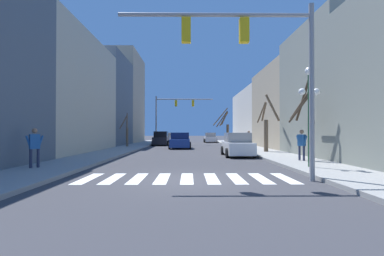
{
  "coord_description": "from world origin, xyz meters",
  "views": [
    {
      "loc": [
        0.07,
        -10.64,
        1.7
      ],
      "look_at": [
        0.47,
        30.14,
        2.23
      ],
      "focal_mm": 28.0,
      "sensor_mm": 36.0,
      "label": 1
    }
  ],
  "objects_px": {
    "car_parked_left_mid": "(180,141)",
    "street_tree_right_far": "(267,126)",
    "car_parked_left_far": "(237,145)",
    "car_parked_right_mid": "(167,138)",
    "pedestrian_on_right_sidewalk": "(302,142)",
    "street_tree_left_far": "(127,132)",
    "street_tree_right_near": "(308,123)",
    "car_driving_away_lane": "(161,139)",
    "pedestrian_crossing_street": "(35,144)",
    "street_tree_left_mid": "(225,127)",
    "traffic_signal_near": "(255,52)",
    "pedestrian_near_right_corner": "(249,138)",
    "car_driving_toward_lane": "(210,138)",
    "street_lamp_right_corner": "(309,96)",
    "traffic_signal_far": "(173,109)"
  },
  "relations": [
    {
      "from": "pedestrian_crossing_street",
      "to": "street_tree_right_near",
      "type": "height_order",
      "value": "street_tree_right_near"
    },
    {
      "from": "car_driving_away_lane",
      "to": "street_tree_right_far",
      "type": "bearing_deg",
      "value": -144.85
    },
    {
      "from": "traffic_signal_far",
      "to": "street_tree_left_far",
      "type": "xyz_separation_m",
      "value": [
        -4.52,
        -7.89,
        -3.08
      ]
    },
    {
      "from": "car_parked_right_mid",
      "to": "car_driving_away_lane",
      "type": "bearing_deg",
      "value": 179.7
    },
    {
      "from": "car_parked_left_mid",
      "to": "street_tree_left_mid",
      "type": "xyz_separation_m",
      "value": [
        6.19,
        12.54,
        1.64
      ]
    },
    {
      "from": "car_driving_away_lane",
      "to": "pedestrian_on_right_sidewalk",
      "type": "xyz_separation_m",
      "value": [
        9.64,
        -21.39,
        0.32
      ]
    },
    {
      "from": "pedestrian_crossing_street",
      "to": "street_tree_left_far",
      "type": "distance_m",
      "value": 19.09
    },
    {
      "from": "car_parked_left_far",
      "to": "street_tree_left_far",
      "type": "height_order",
      "value": "street_tree_left_far"
    },
    {
      "from": "car_parked_left_far",
      "to": "street_tree_right_far",
      "type": "distance_m",
      "value": 4.17
    },
    {
      "from": "traffic_signal_near",
      "to": "traffic_signal_far",
      "type": "height_order",
      "value": "traffic_signal_far"
    },
    {
      "from": "traffic_signal_far",
      "to": "street_tree_right_near",
      "type": "relative_size",
      "value": 1.66
    },
    {
      "from": "street_lamp_right_corner",
      "to": "car_driving_toward_lane",
      "type": "height_order",
      "value": "street_lamp_right_corner"
    },
    {
      "from": "car_parked_right_mid",
      "to": "street_tree_right_near",
      "type": "distance_m",
      "value": 32.08
    },
    {
      "from": "car_parked_left_mid",
      "to": "street_tree_right_far",
      "type": "relative_size",
      "value": 1.02
    },
    {
      "from": "street_tree_left_far",
      "to": "traffic_signal_near",
      "type": "bearing_deg",
      "value": -67.61
    },
    {
      "from": "street_tree_right_near",
      "to": "car_driving_away_lane",
      "type": "bearing_deg",
      "value": 115.06
    },
    {
      "from": "traffic_signal_far",
      "to": "street_tree_right_far",
      "type": "bearing_deg",
      "value": -62.8
    },
    {
      "from": "car_parked_left_far",
      "to": "street_tree_right_far",
      "type": "xyz_separation_m",
      "value": [
        2.79,
        2.78,
        1.37
      ]
    },
    {
      "from": "pedestrian_on_right_sidewalk",
      "to": "street_tree_right_far",
      "type": "bearing_deg",
      "value": 149.06
    },
    {
      "from": "traffic_signal_far",
      "to": "street_tree_right_far",
      "type": "relative_size",
      "value": 1.68
    },
    {
      "from": "pedestrian_on_right_sidewalk",
      "to": "street_tree_right_near",
      "type": "bearing_deg",
      "value": 65.28
    },
    {
      "from": "street_tree_right_far",
      "to": "pedestrian_on_right_sidewalk",
      "type": "bearing_deg",
      "value": -90.59
    },
    {
      "from": "traffic_signal_near",
      "to": "car_driving_away_lane",
      "type": "height_order",
      "value": "traffic_signal_near"
    },
    {
      "from": "street_lamp_right_corner",
      "to": "street_tree_left_mid",
      "type": "distance_m",
      "value": 30.02
    },
    {
      "from": "car_driving_toward_lane",
      "to": "pedestrian_crossing_street",
      "type": "height_order",
      "value": "pedestrian_crossing_street"
    },
    {
      "from": "car_driving_away_lane",
      "to": "street_tree_left_far",
      "type": "height_order",
      "value": "street_tree_left_far"
    },
    {
      "from": "street_tree_left_mid",
      "to": "car_parked_right_mid",
      "type": "bearing_deg",
      "value": 158.69
    },
    {
      "from": "street_lamp_right_corner",
      "to": "street_tree_right_far",
      "type": "relative_size",
      "value": 0.97
    },
    {
      "from": "car_parked_left_mid",
      "to": "car_parked_right_mid",
      "type": "height_order",
      "value": "car_parked_left_mid"
    },
    {
      "from": "traffic_signal_near",
      "to": "street_tree_right_far",
      "type": "xyz_separation_m",
      "value": [
        3.89,
        13.44,
        -2.34
      ]
    },
    {
      "from": "car_parked_right_mid",
      "to": "pedestrian_near_right_corner",
      "type": "distance_m",
      "value": 22.04
    },
    {
      "from": "street_tree_left_far",
      "to": "street_tree_right_near",
      "type": "xyz_separation_m",
      "value": [
        13.15,
        -15.94,
        0.49
      ]
    },
    {
      "from": "street_tree_right_near",
      "to": "car_driving_toward_lane",
      "type": "bearing_deg",
      "value": 95.5
    },
    {
      "from": "pedestrian_on_right_sidewalk",
      "to": "traffic_signal_near",
      "type": "bearing_deg",
      "value": -63.45
    },
    {
      "from": "car_parked_left_far",
      "to": "car_parked_right_mid",
      "type": "relative_size",
      "value": 1.04
    },
    {
      "from": "street_tree_right_far",
      "to": "car_parked_left_far",
      "type": "bearing_deg",
      "value": -135.17
    },
    {
      "from": "car_parked_left_far",
      "to": "street_tree_left_far",
      "type": "distance_m",
      "value": 15.07
    },
    {
      "from": "car_parked_left_mid",
      "to": "car_driving_toward_lane",
      "type": "relative_size",
      "value": 1.02
    },
    {
      "from": "street_tree_left_mid",
      "to": "car_parked_left_far",
      "type": "bearing_deg",
      "value": -94.84
    },
    {
      "from": "street_lamp_right_corner",
      "to": "street_tree_right_far",
      "type": "bearing_deg",
      "value": 85.45
    },
    {
      "from": "car_parked_left_far",
      "to": "car_parked_left_mid",
      "type": "height_order",
      "value": "car_parked_left_far"
    },
    {
      "from": "pedestrian_crossing_street",
      "to": "car_parked_right_mid",
      "type": "bearing_deg",
      "value": -137.26
    },
    {
      "from": "pedestrian_near_right_corner",
      "to": "car_driving_away_lane",
      "type": "bearing_deg",
      "value": 57.3
    },
    {
      "from": "street_tree_left_far",
      "to": "traffic_signal_far",
      "type": "bearing_deg",
      "value": 60.2
    },
    {
      "from": "pedestrian_on_right_sidewalk",
      "to": "pedestrian_crossing_street",
      "type": "xyz_separation_m",
      "value": [
        -12.82,
        -3.11,
        0.03
      ]
    },
    {
      "from": "traffic_signal_near",
      "to": "car_driving_toward_lane",
      "type": "bearing_deg",
      "value": 88.34
    },
    {
      "from": "street_tree_right_far",
      "to": "street_tree_right_near",
      "type": "relative_size",
      "value": 0.99
    },
    {
      "from": "car_parked_left_far",
      "to": "street_tree_right_far",
      "type": "relative_size",
      "value": 0.99
    },
    {
      "from": "traffic_signal_far",
      "to": "street_tree_left_mid",
      "type": "relative_size",
      "value": 1.51
    },
    {
      "from": "pedestrian_near_right_corner",
      "to": "street_tree_left_mid",
      "type": "bearing_deg",
      "value": 18.88
    }
  ]
}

